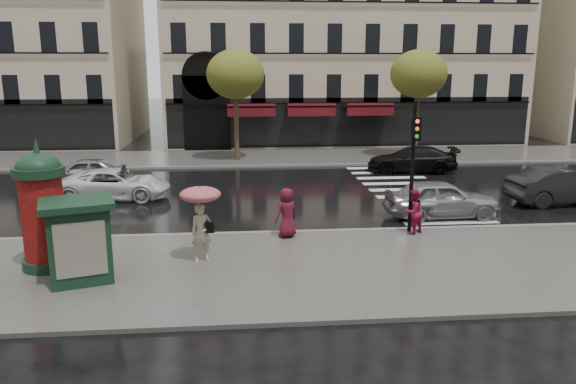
{
  "coord_description": "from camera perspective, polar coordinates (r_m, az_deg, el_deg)",
  "views": [
    {
      "loc": [
        -1.9,
        -15.66,
        5.86
      ],
      "look_at": [
        -0.38,
        1.5,
        1.88
      ],
      "focal_mm": 35.0,
      "sensor_mm": 36.0,
      "label": 1
    }
  ],
  "objects": [
    {
      "name": "car_darkgrey",
      "position": [
        26.44,
        26.31,
        0.58
      ],
      "size": [
        4.83,
        1.91,
        1.56
      ],
      "primitive_type": "imported",
      "rotation": [
        0.0,
        0.0,
        1.62
      ],
      "color": "black",
      "rests_on": "ground"
    },
    {
      "name": "newsstand",
      "position": [
        15.98,
        -20.44,
        -4.55
      ],
      "size": [
        2.22,
        2.03,
        2.22
      ],
      "color": "#13321F",
      "rests_on": "near_sidewalk"
    },
    {
      "name": "near_kerb",
      "position": [
        19.63,
        0.71,
        -4.14
      ],
      "size": [
        90.0,
        0.25,
        0.14
      ],
      "primitive_type": "cube",
      "color": "slate",
      "rests_on": "ground"
    },
    {
      "name": "woman_umbrella",
      "position": [
        16.53,
        -8.85,
        -1.93
      ],
      "size": [
        1.2,
        1.2,
        2.31
      ],
      "color": "#BBB29A",
      "rests_on": "near_sidewalk"
    },
    {
      "name": "tree_far_left",
      "position": [
        33.67,
        -5.36,
        11.78
      ],
      "size": [
        3.4,
        3.4,
        6.64
      ],
      "color": "#38281C",
      "rests_on": "ground"
    },
    {
      "name": "ground",
      "position": [
        16.83,
        1.74,
        -7.37
      ],
      "size": [
        160.0,
        160.0,
        0.0
      ],
      "primitive_type": "plane",
      "color": "black",
      "rests_on": "ground"
    },
    {
      "name": "far_sidewalk",
      "position": [
        35.2,
        -1.92,
        3.52
      ],
      "size": [
        90.0,
        6.0,
        0.12
      ],
      "primitive_type": "cube",
      "color": "#474744",
      "rests_on": "ground"
    },
    {
      "name": "man_burgundy",
      "position": [
        18.78,
        -0.12,
        -2.12
      ],
      "size": [
        0.97,
        0.87,
        1.67
      ],
      "primitive_type": "imported",
      "rotation": [
        0.0,
        0.0,
        3.66
      ],
      "color": "#561124",
      "rests_on": "near_sidewalk"
    },
    {
      "name": "woman_red",
      "position": [
        19.64,
        12.59,
        -1.95
      ],
      "size": [
        0.95,
        0.9,
        1.55
      ],
      "primitive_type": "imported",
      "rotation": [
        0.0,
        0.0,
        3.73
      ],
      "color": "maroon",
      "rests_on": "near_sidewalk"
    },
    {
      "name": "near_sidewalk",
      "position": [
        16.34,
        1.95,
        -7.78
      ],
      "size": [
        90.0,
        7.0,
        0.12
      ],
      "primitive_type": "cube",
      "color": "#474744",
      "rests_on": "ground"
    },
    {
      "name": "car_black",
      "position": [
        31.47,
        12.48,
        3.26
      ],
      "size": [
        5.02,
        2.58,
        1.39
      ],
      "primitive_type": "imported",
      "rotation": [
        0.0,
        0.0,
        -1.71
      ],
      "color": "black",
      "rests_on": "ground"
    },
    {
      "name": "car_far_silver",
      "position": [
        29.06,
        -20.02,
        1.96
      ],
      "size": [
        4.0,
        1.62,
        1.36
      ],
      "primitive_type": "imported",
      "rotation": [
        0.0,
        0.0,
        -1.57
      ],
      "color": "#A1A1A5",
      "rests_on": "ground"
    },
    {
      "name": "tree_far_right",
      "position": [
        35.39,
        13.13,
        11.56
      ],
      "size": [
        3.4,
        3.4,
        6.64
      ],
      "color": "#38281C",
      "rests_on": "ground"
    },
    {
      "name": "morris_column",
      "position": [
        17.16,
        -23.7,
        -1.39
      ],
      "size": [
        1.4,
        1.4,
        3.75
      ],
      "color": "#13321F",
      "rests_on": "near_sidewalk"
    },
    {
      "name": "car_white",
      "position": [
        25.74,
        -17.14,
        0.77
      ],
      "size": [
        4.89,
        2.51,
        1.32
      ],
      "primitive_type": "imported",
      "rotation": [
        0.0,
        0.0,
        1.5
      ],
      "color": "white",
      "rests_on": "ground"
    },
    {
      "name": "far_kerb",
      "position": [
        32.24,
        -1.62,
        2.66
      ],
      "size": [
        90.0,
        0.25,
        0.14
      ],
      "primitive_type": "cube",
      "color": "slate",
      "rests_on": "ground"
    },
    {
      "name": "traffic_light",
      "position": [
        19.39,
        12.65,
        3.79
      ],
      "size": [
        0.29,
        0.42,
        4.52
      ],
      "color": "black",
      "rests_on": "near_sidewalk"
    },
    {
      "name": "zebra_crossing",
      "position": [
        27.11,
        11.99,
        0.25
      ],
      "size": [
        3.6,
        11.75,
        0.01
      ],
      "primitive_type": "cube",
      "color": "silver",
      "rests_on": "ground"
    },
    {
      "name": "car_silver",
      "position": [
        22.42,
        15.33,
        -0.66
      ],
      "size": [
        4.37,
        1.81,
        1.48
      ],
      "primitive_type": "imported",
      "rotation": [
        0.0,
        0.0,
        1.58
      ],
      "color": "#B0B0B5",
      "rests_on": "ground"
    }
  ]
}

